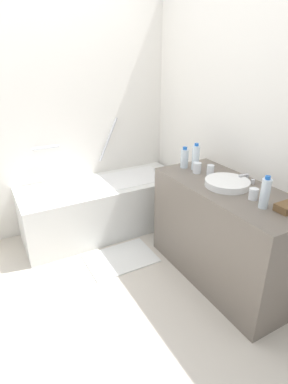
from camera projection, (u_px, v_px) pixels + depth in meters
The scene contains 15 objects.
ground_plane at pixel (90, 305), 2.36m from camera, with size 3.81×3.81×0.00m, color beige.
wall_back_tiled at pixel (34, 120), 2.96m from camera, with size 3.21×0.10×2.35m, color white.
wall_right_mirror at pixel (249, 132), 2.51m from camera, with size 0.10×3.02×2.35m, color white.
bathtub at pixel (104, 205), 3.26m from camera, with size 1.69×0.64×1.14m.
vanity_counter at pixel (225, 234), 2.52m from camera, with size 0.58×1.29×0.83m, color #6B6056.
sink_basin at pixel (227, 183), 2.35m from camera, with size 0.34×0.34×0.05m, color white.
sink_faucet at pixel (246, 178), 2.44m from camera, with size 0.11×0.15×0.07m.
water_bottle_0 at pixel (196, 157), 2.66m from camera, with size 0.06×0.06×0.24m.
water_bottle_1 at pixel (265, 193), 1.99m from camera, with size 0.06×0.06×0.22m.
water_bottle_2 at pixel (184, 158), 2.72m from camera, with size 0.07×0.07×0.19m.
drinking_glass_0 at pixel (197, 168), 2.61m from camera, with size 0.07×0.07×0.09m, color white.
drinking_glass_1 at pixel (210, 170), 2.56m from camera, with size 0.06×0.06×0.09m, color white.
drinking_glass_2 at pixel (254, 194), 2.13m from camera, with size 0.07×0.07×0.08m, color white.
amenity_basket at pixel (287, 208), 1.98m from camera, with size 0.14×0.10×0.05m, color brown.
bath_mat at pixel (121, 258), 2.88m from camera, with size 0.63×0.43×0.01m, color white.
Camera 1 is at (-0.50, -1.77, 1.76)m, focal length 28.76 mm.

